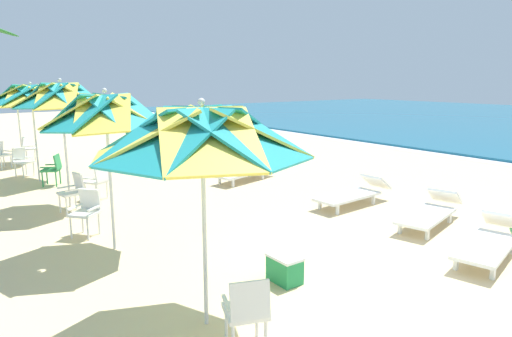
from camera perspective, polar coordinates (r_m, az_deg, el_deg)
ground_plane at (r=7.15m, az=17.39°, el=-12.82°), size 80.00×80.00×0.00m
beach_umbrella_0 at (r=4.91m, az=-6.96°, el=4.45°), size 2.47×2.47×2.68m
plastic_chair_0 at (r=4.88m, az=-1.17°, el=-17.69°), size 0.59×0.57×0.87m
beach_umbrella_1 at (r=7.64m, az=-18.77°, el=6.73°), size 2.09×2.09×2.74m
plastic_chair_1 at (r=8.85m, az=-21.02°, el=-4.96°), size 0.63×0.63×0.87m
beach_umbrella_2 at (r=10.72m, az=-23.81°, el=8.42°), size 2.02×2.02×2.90m
plastic_chair_2 at (r=10.48m, az=-22.47°, el=-2.59°), size 0.51×0.53×0.87m
plastic_chair_3 at (r=11.38m, az=-19.71°, el=-1.34°), size 0.62×0.61×0.87m
beach_umbrella_3 at (r=13.94m, az=-26.96°, el=8.34°), size 2.46×2.46×2.81m
plastic_chair_4 at (r=15.06m, az=-27.90°, el=0.98°), size 0.61×0.59×0.87m
plastic_chair_5 at (r=13.34m, az=-24.67°, el=0.08°), size 0.60×0.62×0.87m
beach_umbrella_4 at (r=17.24m, az=-28.45°, el=7.72°), size 2.00×2.00×2.53m
plastic_chair_6 at (r=17.91m, az=-27.31°, el=2.49°), size 0.57×0.59×0.87m
plastic_chair_7 at (r=16.78m, az=-30.07°, el=1.71°), size 0.62×0.60×0.87m
sun_lounger_0 at (r=8.24m, az=27.87°, el=-8.30°), size 1.10×2.23×0.62m
sun_lounger_1 at (r=9.51m, az=21.52°, el=-5.23°), size 1.10×2.23×0.62m
sun_lounger_2 at (r=10.51m, az=12.42°, el=-3.15°), size 0.72×2.17×0.62m
sun_lounger_3 at (r=12.77m, az=-1.24°, el=-0.32°), size 1.11×2.23×0.62m
cooler_box at (r=6.54m, az=3.71°, el=-12.72°), size 0.50×0.34×0.40m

